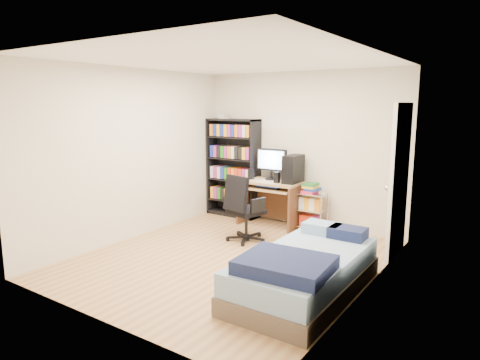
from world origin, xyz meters
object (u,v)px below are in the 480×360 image
Objects in this scene: media_shelf at (233,167)px; bed at (304,271)px; computer_desk at (277,185)px; office_chair at (244,220)px.

media_shelf is 0.92× the size of bed.
office_chair is at bearing -90.07° from computer_desk.
bed is (1.50, -2.10, -0.43)m from computer_desk.
media_shelf reaches higher than computer_desk.
media_shelf reaches higher than bed.
computer_desk reaches higher than bed.
office_chair is (0.98, -1.13, -0.57)m from media_shelf.
media_shelf is 1.02m from computer_desk.
office_chair is (-0.00, -0.98, -0.37)m from computer_desk.
media_shelf is 1.43× the size of computer_desk.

